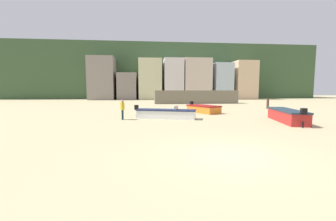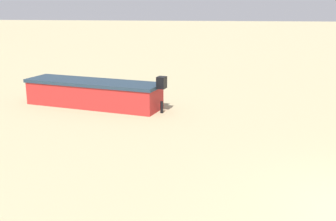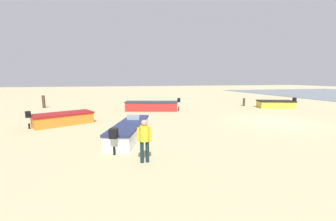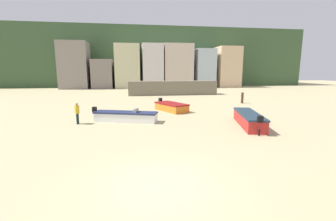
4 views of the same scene
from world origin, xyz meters
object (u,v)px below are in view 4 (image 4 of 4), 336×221
at_px(boat_orange_2, 171,107).
at_px(mooring_post_mid_beach, 242,98).
at_px(boat_white_5, 126,116).
at_px(beach_walker_foreground, 77,112).
at_px(boat_red_3, 249,119).

height_order(boat_orange_2, mooring_post_mid_beach, mooring_post_mid_beach).
bearing_deg(boat_orange_2, boat_white_5, 17.01).
distance_m(boat_white_5, beach_walker_foreground, 3.62).
bearing_deg(boat_white_5, mooring_post_mid_beach, 138.54).
height_order(mooring_post_mid_beach, beach_walker_foreground, beach_walker_foreground).
xyz_separation_m(boat_red_3, mooring_post_mid_beach, (4.97, 10.96, 0.20)).
height_order(boat_red_3, mooring_post_mid_beach, mooring_post_mid_beach).
bearing_deg(boat_orange_2, boat_red_3, 96.48).
relative_size(boat_orange_2, boat_white_5, 0.78).
bearing_deg(mooring_post_mid_beach, boat_red_3, -114.38).
distance_m(boat_orange_2, beach_walker_foreground, 9.15).
xyz_separation_m(mooring_post_mid_beach, beach_walker_foreground, (-17.51, -8.53, 0.28)).
bearing_deg(mooring_post_mid_beach, beach_walker_foreground, -154.02).
distance_m(boat_orange_2, boat_red_3, 8.35).
bearing_deg(boat_orange_2, beach_walker_foreground, 2.68).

